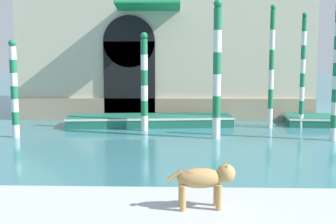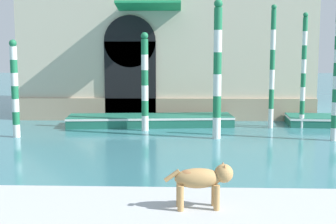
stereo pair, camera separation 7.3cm
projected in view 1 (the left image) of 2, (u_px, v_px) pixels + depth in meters
name	position (u px, v px, depth m)	size (l,w,h in m)	color
boat_foreground	(170.00, 221.00, 7.49)	(8.77, 2.44, 0.52)	#1E6651
dog_on_deck	(205.00, 179.00, 7.31)	(1.09, 0.38, 0.73)	tan
boat_moored_near_palazzo	(150.00, 120.00, 18.58)	(6.61, 2.07, 0.41)	#1E6651
mooring_pole_0	(144.00, 81.00, 17.22)	(0.27, 0.27, 3.63)	white
mooring_pole_1	(303.00, 70.00, 17.83)	(0.19, 0.19, 4.39)	white
mooring_pole_2	(271.00, 67.00, 17.76)	(0.20, 0.20, 4.68)	white
mooring_pole_3	(217.00, 70.00, 15.59)	(0.29, 0.29, 4.64)	white
mooring_pole_4	(336.00, 72.00, 15.26)	(0.22, 0.22, 4.50)	white
mooring_pole_5	(14.00, 88.00, 15.90)	(0.25, 0.25, 3.34)	white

